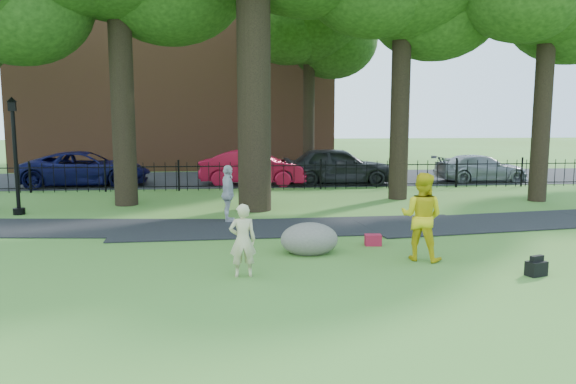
{
  "coord_description": "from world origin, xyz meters",
  "views": [
    {
      "loc": [
        -0.65,
        -11.62,
        3.22
      ],
      "look_at": [
        0.64,
        2.0,
        1.3
      ],
      "focal_mm": 35.0,
      "sensor_mm": 36.0,
      "label": 1
    }
  ],
  "objects": [
    {
      "name": "red_sedan",
      "position": [
        0.21,
        13.61,
        0.79
      ],
      "size": [
        5.0,
        2.4,
        1.58
      ],
      "primitive_type": "imported",
      "rotation": [
        0.0,
        0.0,
        1.41
      ],
      "color": "maroon",
      "rests_on": "ground"
    },
    {
      "name": "street",
      "position": [
        0.0,
        16.0,
        0.0
      ],
      "size": [
        80.0,
        7.0,
        0.02
      ],
      "primitive_type": "cube",
      "color": "black",
      "rests_on": "ground"
    },
    {
      "name": "brick_building",
      "position": [
        -4.0,
        24.0,
        6.0
      ],
      "size": [
        18.0,
        8.0,
        12.0
      ],
      "primitive_type": "cube",
      "color": "brown",
      "rests_on": "ground"
    },
    {
      "name": "footpath",
      "position": [
        1.0,
        3.9,
        0.0
      ],
      "size": [
        36.07,
        3.85,
        0.03
      ],
      "primitive_type": "cube",
      "rotation": [
        0.0,
        0.0,
        0.03
      ],
      "color": "black",
      "rests_on": "ground"
    },
    {
      "name": "backpack",
      "position": [
        5.32,
        -1.25,
        0.15
      ],
      "size": [
        0.45,
        0.36,
        0.3
      ],
      "primitive_type": "cube",
      "rotation": [
        0.0,
        0.0,
        0.34
      ],
      "color": "black",
      "rests_on": "ground"
    },
    {
      "name": "ground",
      "position": [
        0.0,
        0.0,
        0.0
      ],
      "size": [
        120.0,
        120.0,
        0.0
      ],
      "primitive_type": "plane",
      "color": "#4A6F27",
      "rests_on": "ground"
    },
    {
      "name": "woman",
      "position": [
        -0.52,
        -0.74,
        0.73
      ],
      "size": [
        0.55,
        0.38,
        1.47
      ],
      "primitive_type": "imported",
      "rotation": [
        0.0,
        0.0,
        3.19
      ],
      "color": "#CBBC8B",
      "rests_on": "ground"
    },
    {
      "name": "boulder",
      "position": [
        1.04,
        0.98,
        0.39
      ],
      "size": [
        1.34,
        1.02,
        0.78
      ],
      "primitive_type": "ellipsoid",
      "rotation": [
        0.0,
        0.0,
        -0.01
      ],
      "color": "#6B6559",
      "rests_on": "ground"
    },
    {
      "name": "navy_van",
      "position": [
        -7.28,
        14.01,
        0.77
      ],
      "size": [
        5.68,
        2.86,
        1.54
      ],
      "primitive_type": "imported",
      "rotation": [
        0.0,
        0.0,
        1.63
      ],
      "color": "#0C0D3C",
      "rests_on": "ground"
    },
    {
      "name": "silver_car",
      "position": [
        10.93,
        13.81,
        0.64
      ],
      "size": [
        4.49,
        2.04,
        1.27
      ],
      "primitive_type": "imported",
      "rotation": [
        0.0,
        0.0,
        1.63
      ],
      "color": "gray",
      "rests_on": "ground"
    },
    {
      "name": "grey_car",
      "position": [
        3.99,
        13.5,
        0.86
      ],
      "size": [
        5.08,
        2.13,
        1.72
      ],
      "primitive_type": "imported",
      "rotation": [
        0.0,
        0.0,
        1.55
      ],
      "color": "black",
      "rests_on": "ground"
    },
    {
      "name": "lamppost",
      "position": [
        -7.58,
        6.86,
        1.83
      ],
      "size": [
        0.37,
        0.37,
        3.73
      ],
      "rotation": [
        0.0,
        0.0,
        0.22
      ],
      "color": "black",
      "rests_on": "ground"
    },
    {
      "name": "red_bag",
      "position": [
        2.71,
        1.61,
        0.14
      ],
      "size": [
        0.42,
        0.28,
        0.27
      ],
      "primitive_type": "cube",
      "rotation": [
        0.0,
        0.0,
        -0.08
      ],
      "color": "maroon",
      "rests_on": "ground"
    },
    {
      "name": "man",
      "position": [
        3.42,
        0.18,
        0.97
      ],
      "size": [
        1.19,
        1.13,
        1.94
      ],
      "primitive_type": "imported",
      "rotation": [
        0.0,
        0.0,
        2.57
      ],
      "color": "gold",
      "rests_on": "ground"
    },
    {
      "name": "iron_fence",
      "position": [
        0.0,
        12.0,
        0.6
      ],
      "size": [
        44.0,
        0.04,
        1.2
      ],
      "color": "black",
      "rests_on": "ground"
    },
    {
      "name": "pedestrian",
      "position": [
        -0.87,
        4.92,
        0.86
      ],
      "size": [
        0.45,
        1.01,
        1.71
      ],
      "primitive_type": "imported",
      "rotation": [
        0.0,
        0.0,
        1.6
      ],
      "color": "#B6B6BB",
      "rests_on": "ground"
    }
  ]
}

